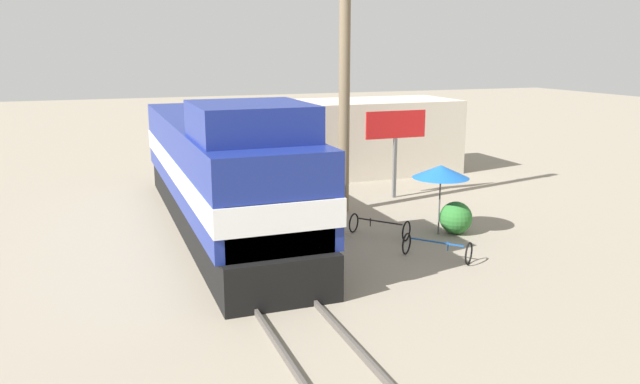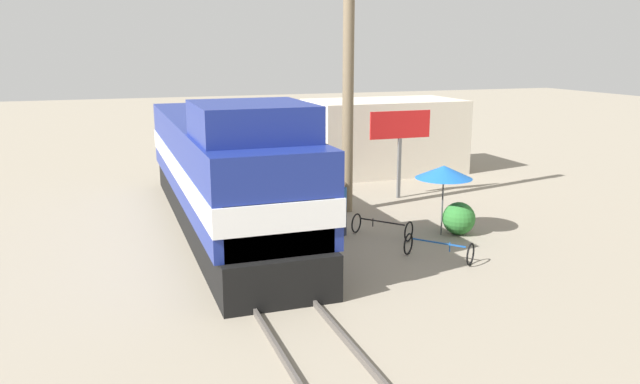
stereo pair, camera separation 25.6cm
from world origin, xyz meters
The scene contains 12 objects.
ground_plane centered at (0.00, 0.00, 0.00)m, with size 120.00×120.00×0.00m, color gray.
rail_near centered at (-0.72, 0.00, 0.07)m, with size 0.08×30.06×0.15m, color #4C4742.
rail_far centered at (0.72, 0.00, 0.07)m, with size 0.08×30.06×0.15m, color #4C4742.
locomotive centered at (0.00, 1.70, 1.97)m, with size 3.16×14.84×4.54m.
utility_pole centered at (4.69, 2.60, 5.06)m, with size 1.80×0.40×10.00m.
vendor_umbrella centered at (6.46, -1.22, 2.08)m, with size 1.82×1.82×2.28m.
billboard_sign centered at (7.43, 3.87, 2.73)m, with size 2.58×0.12×3.51m.
shrub_cluster centered at (7.01, -1.35, 0.53)m, with size 1.06×1.06×1.06m, color #2D722D.
person_bystander centered at (3.37, -0.19, 1.01)m, with size 0.34×0.34×1.84m.
bicycle centered at (4.53, -0.81, 0.34)m, with size 1.71×1.88×0.65m.
bicycle_spare centered at (5.13, -3.36, 0.34)m, with size 1.73×1.87×0.65m.
building_block_distant centered at (9.18, 9.07, 1.74)m, with size 7.25×4.01×3.49m, color beige.
Camera 2 is at (-3.69, -18.23, 5.94)m, focal length 35.00 mm.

